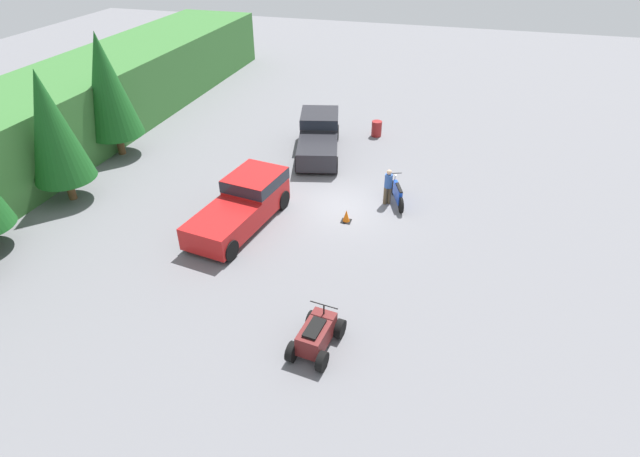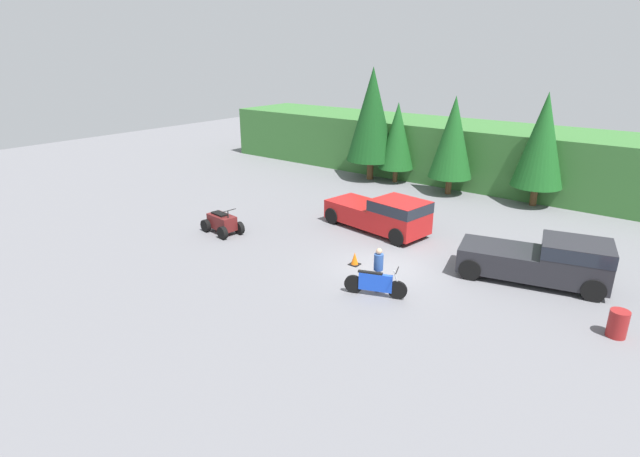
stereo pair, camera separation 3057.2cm
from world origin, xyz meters
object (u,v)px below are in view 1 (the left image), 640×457
object	(u,v)px
pickup_truck_red	(244,202)
dirt_bike	(397,194)
steel_barrel	(377,129)
pickup_truck_second	(319,134)
traffic_cone	(346,216)
rider_person	(388,186)
quad_atv	(317,335)

from	to	relation	value
pickup_truck_red	dirt_bike	bearing A→B (deg)	-52.44
dirt_bike	steel_barrel	bearing A→B (deg)	-3.12
pickup_truck_second	steel_barrel	bearing A→B (deg)	-56.13
pickup_truck_second	traffic_cone	distance (m)	7.33
rider_person	quad_atv	bearing A→B (deg)	144.22
pickup_truck_second	rider_person	bearing A→B (deg)	-149.36
pickup_truck_second	rider_person	xyz separation A→B (m)	(-4.63, -4.50, -0.04)
pickup_truck_second	quad_atv	world-z (taller)	pickup_truck_second
dirt_bike	pickup_truck_red	bearing A→B (deg)	98.33
quad_atv	rider_person	bearing A→B (deg)	3.45
pickup_truck_red	pickup_truck_second	bearing A→B (deg)	1.33
quad_atv	steel_barrel	size ratio (longest dim) A/B	2.47
steel_barrel	pickup_truck_red	bearing A→B (deg)	160.94
dirt_bike	steel_barrel	xyz separation A→B (m)	(7.34, 2.28, -0.03)
pickup_truck_red	rider_person	xyz separation A→B (m)	(3.09, -5.52, -0.04)
pickup_truck_red	dirt_bike	distance (m)	6.79
quad_atv	dirt_bike	bearing A→B (deg)	0.96
traffic_cone	steel_barrel	bearing A→B (deg)	2.71
pickup_truck_red	traffic_cone	size ratio (longest dim) A/B	10.03
pickup_truck_second	quad_atv	size ratio (longest dim) A/B	2.60
rider_person	traffic_cone	size ratio (longest dim) A/B	3.04
pickup_truck_second	quad_atv	distance (m)	14.35
rider_person	steel_barrel	bearing A→B (deg)	-17.93
steel_barrel	quad_atv	bearing A→B (deg)	-175.79
quad_atv	pickup_truck_red	bearing A→B (deg)	46.15
pickup_truck_second	rider_person	world-z (taller)	pickup_truck_second
pickup_truck_red	pickup_truck_second	world-z (taller)	same
dirt_bike	steel_barrel	distance (m)	7.68
pickup_truck_second	dirt_bike	xyz separation A→B (m)	(-4.48, -4.92, -0.48)
pickup_truck_red	traffic_cone	bearing A→B (deg)	-65.92
dirt_bike	traffic_cone	size ratio (longest dim) A/B	3.98
rider_person	pickup_truck_red	bearing A→B (deg)	87.42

